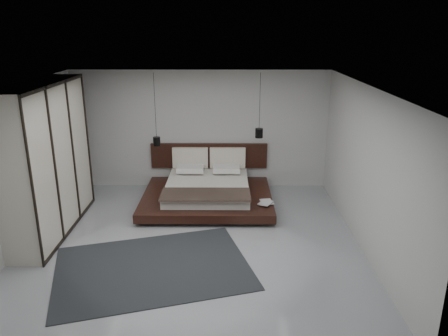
{
  "coord_description": "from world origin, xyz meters",
  "views": [
    {
      "loc": [
        0.62,
        -7.09,
        3.74
      ],
      "look_at": [
        0.56,
        1.2,
        1.04
      ],
      "focal_mm": 35.0,
      "sensor_mm": 36.0,
      "label": 1
    }
  ],
  "objects_px": {
    "wardrobe": "(47,160)",
    "rug": "(153,268)",
    "pendant_left": "(157,141)",
    "pendant_right": "(259,133)",
    "bed": "(207,190)",
    "lattice_screen": "(69,140)"
  },
  "relations": [
    {
      "from": "pendant_left",
      "to": "wardrobe",
      "type": "relative_size",
      "value": 0.56
    },
    {
      "from": "bed",
      "to": "wardrobe",
      "type": "xyz_separation_m",
      "value": [
        -2.89,
        -1.35,
        1.12
      ]
    },
    {
      "from": "pendant_left",
      "to": "rug",
      "type": "xyz_separation_m",
      "value": [
        0.37,
        -3.22,
        -1.29
      ]
    },
    {
      "from": "bed",
      "to": "rug",
      "type": "height_order",
      "value": "bed"
    },
    {
      "from": "bed",
      "to": "lattice_screen",
      "type": "bearing_deg",
      "value": 170.2
    },
    {
      "from": "pendant_right",
      "to": "rug",
      "type": "distance_m",
      "value": 4.02
    },
    {
      "from": "pendant_left",
      "to": "rug",
      "type": "height_order",
      "value": "pendant_left"
    },
    {
      "from": "lattice_screen",
      "to": "pendant_left",
      "type": "distance_m",
      "value": 2.0
    },
    {
      "from": "lattice_screen",
      "to": "wardrobe",
      "type": "distance_m",
      "value": 1.91
    },
    {
      "from": "pendant_right",
      "to": "bed",
      "type": "bearing_deg",
      "value": -159.0
    },
    {
      "from": "wardrobe",
      "to": "rug",
      "type": "xyz_separation_m",
      "value": [
        2.12,
        -1.43,
        -1.4
      ]
    },
    {
      "from": "bed",
      "to": "pendant_right",
      "type": "xyz_separation_m",
      "value": [
        1.14,
        0.44,
        1.2
      ]
    },
    {
      "from": "bed",
      "to": "rug",
      "type": "distance_m",
      "value": 2.9
    },
    {
      "from": "pendant_left",
      "to": "wardrobe",
      "type": "distance_m",
      "value": 2.5
    },
    {
      "from": "rug",
      "to": "pendant_left",
      "type": "bearing_deg",
      "value": 96.58
    },
    {
      "from": "bed",
      "to": "pendant_right",
      "type": "bearing_deg",
      "value": 21.0
    },
    {
      "from": "bed",
      "to": "wardrobe",
      "type": "distance_m",
      "value": 3.38
    },
    {
      "from": "lattice_screen",
      "to": "bed",
      "type": "bearing_deg",
      "value": -9.8
    },
    {
      "from": "pendant_right",
      "to": "rug",
      "type": "height_order",
      "value": "pendant_right"
    },
    {
      "from": "bed",
      "to": "pendant_right",
      "type": "relative_size",
      "value": 1.96
    },
    {
      "from": "lattice_screen",
      "to": "pendant_right",
      "type": "relative_size",
      "value": 1.83
    },
    {
      "from": "pendant_left",
      "to": "rug",
      "type": "relative_size",
      "value": 0.53
    }
  ]
}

